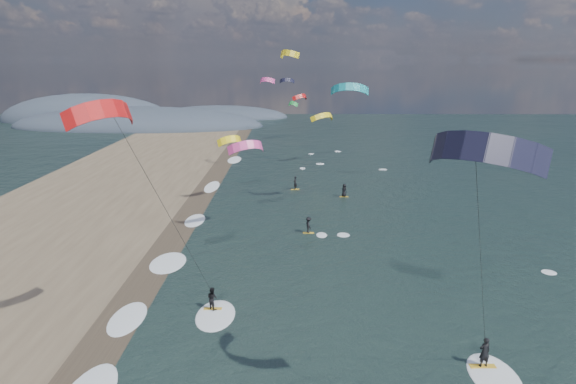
{
  "coord_description": "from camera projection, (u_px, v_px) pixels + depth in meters",
  "views": [
    {
      "loc": [
        -0.72,
        -22.12,
        16.39
      ],
      "look_at": [
        -1.0,
        12.0,
        7.0
      ],
      "focal_mm": 30.0,
      "sensor_mm": 36.0,
      "label": 1
    }
  ],
  "objects": [
    {
      "name": "coastal_hills",
      "position": [
        129.0,
        123.0,
        130.03
      ],
      "size": [
        80.0,
        41.0,
        15.0
      ],
      "color": "#3D4756",
      "rests_on": "ground"
    },
    {
      "name": "wet_sand_strip",
      "position": [
        139.0,
        290.0,
        35.41
      ],
      "size": [
        3.0,
        240.0,
        0.0
      ],
      "primitive_type": "cube",
      "color": "#382D23",
      "rests_on": "ground"
    },
    {
      "name": "shoreline_surf",
      "position": [
        171.0,
        264.0,
        39.98
      ],
      "size": [
        2.4,
        79.4,
        0.11
      ],
      "color": "white",
      "rests_on": "ground"
    },
    {
      "name": "kitesurfer_near_b",
      "position": [
        151.0,
        188.0,
        26.11
      ],
      "size": [
        6.83,
        9.13,
        15.07
      ],
      "color": "gold",
      "rests_on": "ground"
    },
    {
      "name": "kitesurfer_near_a",
      "position": [
        479.0,
        205.0,
        18.93
      ],
      "size": [
        7.88,
        9.39,
        14.45
      ],
      "color": "gold",
      "rests_on": "ground"
    },
    {
      "name": "bg_kite_field",
      "position": [
        295.0,
        96.0,
        74.03
      ],
      "size": [
        16.31,
        69.81,
        11.37
      ],
      "color": "#D83F8C",
      "rests_on": "ground"
    },
    {
      "name": "far_kitesurfers",
      "position": [
        317.0,
        203.0,
        54.26
      ],
      "size": [
        7.16,
        17.37,
        1.78
      ],
      "color": "gold",
      "rests_on": "ground"
    },
    {
      "name": "ground",
      "position": [
        305.0,
        378.0,
        25.67
      ],
      "size": [
        260.0,
        260.0,
        0.0
      ],
      "primitive_type": "plane",
      "color": "black",
      "rests_on": "ground"
    }
  ]
}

